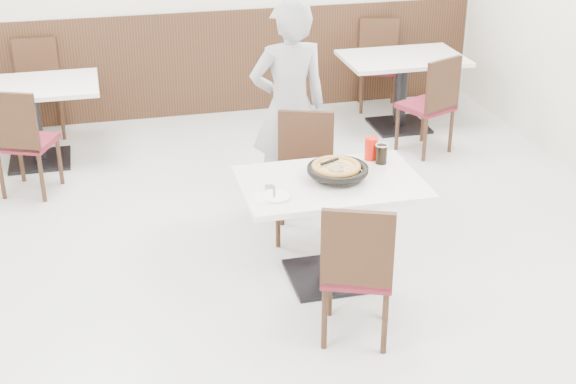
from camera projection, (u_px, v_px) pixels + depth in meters
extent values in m
plane|color=#BBBBB7|center=(281.00, 276.00, 5.65)|extent=(7.00, 7.00, 0.00)
cube|color=black|center=(205.00, 64.00, 8.46)|extent=(5.90, 0.03, 1.10)
cylinder|color=black|center=(329.00, 177.00, 5.31)|extent=(0.13, 0.13, 0.04)
cylinder|color=black|center=(338.00, 173.00, 5.31)|extent=(0.33, 0.33, 0.01)
cylinder|color=gold|center=(336.00, 169.00, 5.33)|extent=(0.31, 0.31, 0.02)
cube|color=white|center=(337.00, 169.00, 5.25)|extent=(0.09, 0.10, 0.00)
cube|color=white|center=(269.00, 197.00, 5.07)|extent=(0.19, 0.19, 0.00)
cylinder|color=white|center=(276.00, 196.00, 5.06)|extent=(0.19, 0.19, 0.01)
cube|color=white|center=(274.00, 192.00, 5.10)|extent=(0.05, 0.17, 0.00)
cylinder|color=black|center=(381.00, 155.00, 5.54)|extent=(0.08, 0.08, 0.13)
cylinder|color=red|center=(371.00, 148.00, 5.60)|extent=(0.09, 0.09, 0.16)
imported|color=#A1A1A5|center=(289.00, 107.00, 6.29)|extent=(0.65, 0.45, 1.71)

